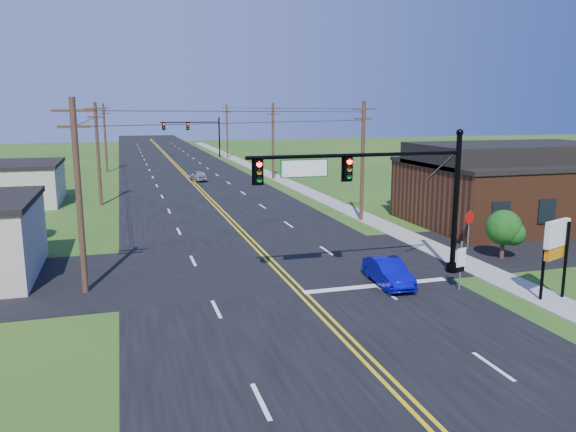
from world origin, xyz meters
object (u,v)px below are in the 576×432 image
object	(u,v)px
blue_car	(388,273)
signal_mast_main	(377,186)
stop_sign	(469,222)
route_sign	(461,262)
signal_mast_far	(194,131)

from	to	relation	value
blue_car	signal_mast_main	bearing A→B (deg)	108.67
stop_sign	route_sign	bearing A→B (deg)	-147.49
signal_mast_far	route_sign	world-z (taller)	signal_mast_far
blue_car	route_sign	distance (m)	3.43
signal_mast_far	route_sign	xyz separation A→B (m)	(3.06, -74.67, -3.15)
signal_mast_far	blue_car	xyz separation A→B (m)	(0.16, -73.00, -3.91)
signal_mast_main	route_sign	size ratio (longest dim) A/B	4.72
route_sign	signal_mast_far	bearing A→B (deg)	75.75
signal_mast_far	stop_sign	world-z (taller)	signal_mast_far
blue_car	signal_mast_far	bearing A→B (deg)	94.00
signal_mast_main	signal_mast_far	xyz separation A→B (m)	(0.10, 72.00, -0.20)
stop_sign	signal_mast_main	bearing A→B (deg)	-174.70
signal_mast_main	signal_mast_far	size ratio (longest dim) A/B	1.03
signal_mast_main	stop_sign	size ratio (longest dim) A/B	4.69
signal_mast_far	route_sign	distance (m)	74.80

